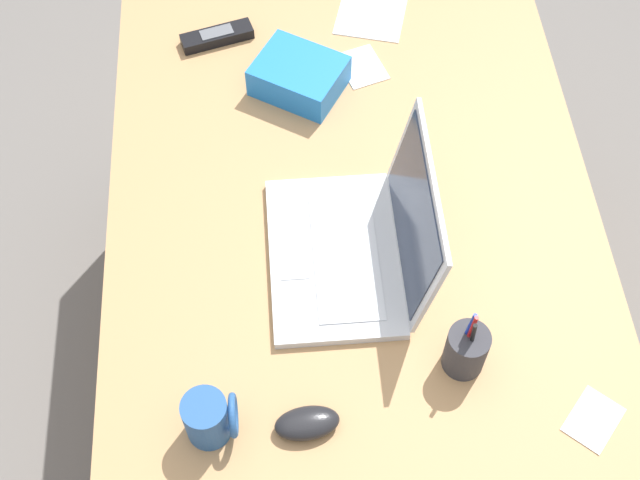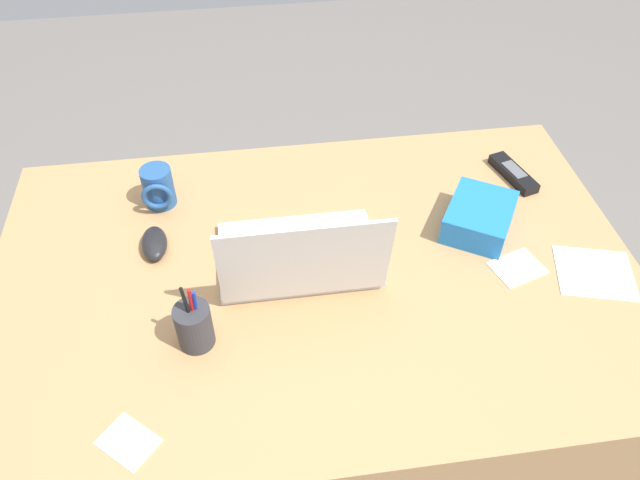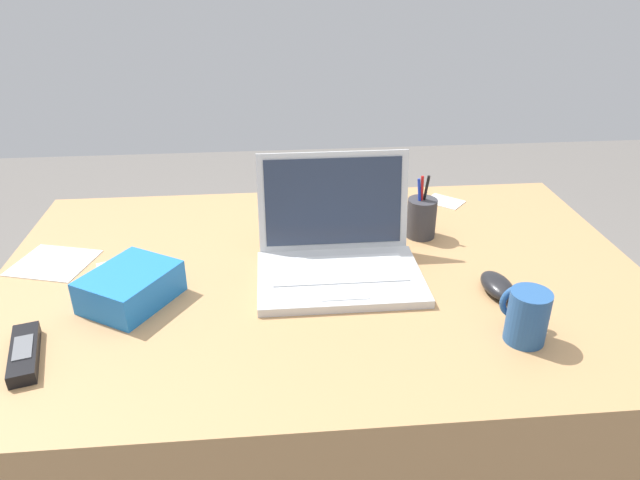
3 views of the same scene
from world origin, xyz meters
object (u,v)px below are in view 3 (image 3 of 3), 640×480
Objects in this scene: pen_holder at (421,217)px; snack_bag at (130,287)px; cordless_phone at (24,353)px; laptop at (338,252)px; coffee_mug_white at (527,315)px; computer_mouse at (497,286)px.

snack_bag is at bearing -160.00° from pen_holder.
pen_holder is (0.80, 0.41, 0.04)m from cordless_phone.
laptop is 3.45× the size of coffee_mug_white.
laptop reaches higher than pen_holder.
computer_mouse is 0.66× the size of cordless_phone.
laptop is 0.41m from coffee_mug_white.
computer_mouse is 0.29m from pen_holder.
cordless_phone is 0.23m from snack_bag.
laptop reaches higher than coffee_mug_white.
laptop is at bearing 23.46° from cordless_phone.
pen_holder is (-0.09, 0.27, 0.03)m from computer_mouse.
laptop is 2.00× the size of snack_bag.
laptop is at bearing -145.13° from pen_holder.
computer_mouse is at bearing 8.51° from cordless_phone.
snack_bag reaches higher than cordless_phone.
pen_holder reaches higher than coffee_mug_white.
computer_mouse is 0.90m from cordless_phone.
pen_holder is 0.69m from snack_bag.
pen_holder is 0.91× the size of snack_bag.
computer_mouse is at bearing 87.06° from coffee_mug_white.
snack_bag is (-0.74, 0.04, 0.02)m from computer_mouse.
pen_holder is at bearing 101.43° from coffee_mug_white.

